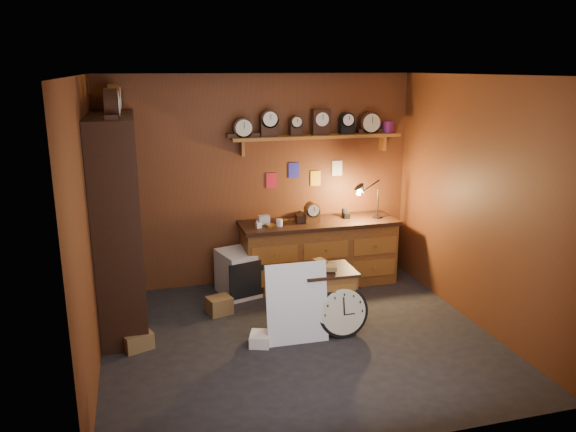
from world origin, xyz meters
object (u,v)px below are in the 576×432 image
(big_round_clock, at_px, (343,311))
(low_cabinet, at_px, (327,295))
(shelving_unit, at_px, (115,213))
(workbench, at_px, (319,249))

(big_round_clock, bearing_deg, low_cabinet, 109.60)
(low_cabinet, xyz_separation_m, big_round_clock, (0.09, -0.25, -0.09))
(shelving_unit, xyz_separation_m, workbench, (2.48, 0.49, -0.78))
(shelving_unit, xyz_separation_m, big_round_clock, (2.25, -1.01, -0.98))
(workbench, relative_size, low_cabinet, 2.71)
(shelving_unit, distance_m, workbench, 2.65)
(low_cabinet, relative_size, big_round_clock, 1.36)
(shelving_unit, height_order, low_cabinet, shelving_unit)
(shelving_unit, bearing_deg, big_round_clock, -24.06)
(low_cabinet, height_order, big_round_clock, low_cabinet)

